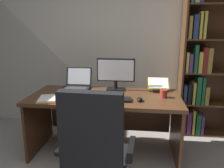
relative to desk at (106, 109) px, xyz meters
The scene contains 13 objects.
wall_back 1.13m from the desk, 82.63° to the left, with size 5.67×0.12×2.55m, color beige.
desk is the anchor object (origin of this frame).
bookshelf 1.48m from the desk, 26.33° to the left, with size 0.77×0.30×2.22m.
office_chair 0.94m from the desk, 86.62° to the right, with size 0.63×0.60×1.03m.
monitor 0.44m from the desk, 62.09° to the left, with size 0.47×0.16×0.40m.
laptop 0.51m from the desk, 154.12° to the left, with size 0.34×0.32×0.25m.
keyboard 0.33m from the desk, 67.57° to the right, with size 0.42×0.15×0.02m, color black.
computer_mouse 0.51m from the desk, 31.03° to the right, with size 0.06×0.10×0.04m, color black.
reading_stand_with_book 0.72m from the desk, 20.74° to the left, with size 0.26×0.26×0.14m.
open_binder 0.60m from the desk, 149.19° to the right, with size 0.45×0.36×0.02m.
notepad 0.26m from the desk, 165.28° to the right, with size 0.15×0.21×0.01m, color silver.
pen 0.25m from the desk, 163.38° to the right, with size 0.01×0.01×0.14m, color black.
coffee_mug 0.71m from the desk, ahead, with size 0.08×0.08×0.09m, color maroon.
Camera 1 is at (0.28, -1.02, 1.46)m, focal length 35.99 mm.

